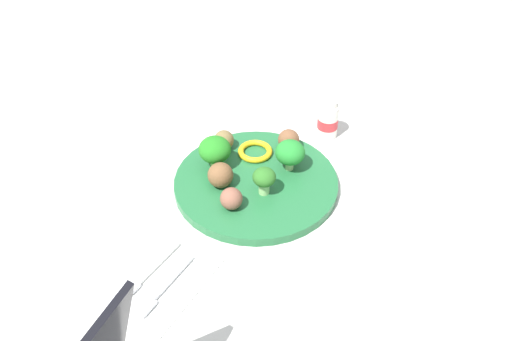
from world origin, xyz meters
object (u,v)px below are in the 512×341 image
broccoli_floret_back_left (215,150)px  knife (141,277)px  meatball_near_rim (224,140)px  yogurt_bottle (328,120)px  pepper_ring_front_left (255,151)px  broccoli_floret_far_rim (290,153)px  meatball_mid_right (289,140)px  plate (256,183)px  fork (161,288)px  broccoli_floret_near_rim (264,178)px  meatball_mid_left (231,199)px  napkin (155,281)px  meatball_center (220,175)px

broccoli_floret_back_left → knife: (0.25, 0.06, -0.04)m
meatball_near_rim → yogurt_bottle: size_ratio=0.47×
pepper_ring_front_left → broccoli_floret_back_left: bearing=-28.6°
broccoli_floret_far_rim → pepper_ring_front_left: bearing=-91.5°
meatball_mid_right → broccoli_floret_back_left: bearing=-34.5°
yogurt_bottle → plate: bearing=-8.3°
plate → fork: bearing=3.1°
plate → meatball_mid_right: size_ratio=7.22×
broccoli_floret_near_rim → meatball_mid_left: broccoli_floret_near_rim is taller
meatball_mid_left → knife: 0.19m
plate → napkin: size_ratio=1.65×
broccoli_floret_near_rim → meatball_near_rim: (-0.06, -0.13, -0.01)m
plate → meatball_mid_left: meatball_mid_left is taller
knife → napkin: bearing=115.2°
fork → yogurt_bottle: 0.46m
broccoli_floret_far_rim → knife: broccoli_floret_far_rim is taller
pepper_ring_front_left → napkin: bearing=6.8°
meatball_mid_left → pepper_ring_front_left: meatball_mid_left is taller
broccoli_floret_near_rim → napkin: 0.24m
pepper_ring_front_left → fork: 0.32m
meatball_center → napkin: size_ratio=0.25×
pepper_ring_front_left → knife: 0.32m
broccoli_floret_near_rim → meatball_mid_right: broccoli_floret_near_rim is taller
pepper_ring_front_left → yogurt_bottle: size_ratio=0.81×
plate → broccoli_floret_far_rim: 0.08m
broccoli_floret_far_rim → meatball_mid_right: bearing=-147.2°
meatball_center → yogurt_bottle: (-0.24, 0.07, -0.00)m
meatball_near_rim → meatball_mid_right: meatball_mid_right is taller
plate → meatball_mid_left: 0.08m
broccoli_floret_back_left → meatball_near_rim: bearing=-159.5°
knife → yogurt_bottle: size_ratio=1.89×
fork → yogurt_bottle: bearing=178.1°
pepper_ring_front_left → meatball_near_rim: bearing=-72.6°
broccoli_floret_near_rim → meatball_center: broccoli_floret_near_rim is taller
broccoli_floret_back_left → knife: size_ratio=0.41×
broccoli_floret_back_left → napkin: size_ratio=0.35×
broccoli_floret_far_rim → knife: bearing=-9.6°
meatball_center → knife: size_ratio=0.30×
meatball_mid_left → yogurt_bottle: size_ratio=0.47×
meatball_center → knife: (0.22, 0.02, -0.03)m
meatball_center → meatball_mid_right: 0.16m
meatball_center → meatball_near_rim: bearing=-146.7°
meatball_near_rim → yogurt_bottle: yogurt_bottle is taller
broccoli_floret_back_left → meatball_mid_right: (-0.12, 0.08, -0.02)m
meatball_center → yogurt_bottle: bearing=163.9°
knife → yogurt_bottle: (-0.46, 0.05, 0.03)m
meatball_center → napkin: meatball_center is taller
meatball_near_rim → meatball_mid_right: bearing=123.3°
meatball_near_rim → napkin: (0.29, 0.09, -0.03)m
plate → meatball_center: (0.04, -0.04, 0.03)m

